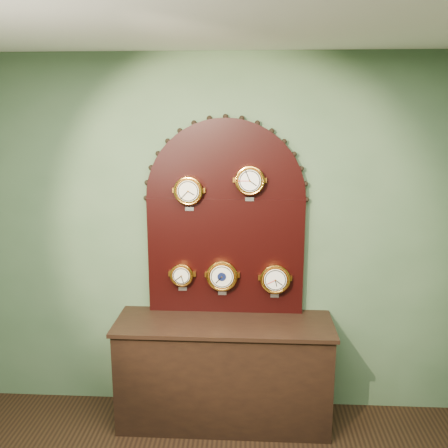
# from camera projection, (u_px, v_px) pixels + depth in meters

# --- Properties ---
(wall_back) EXTENTS (4.00, 0.00, 4.00)m
(wall_back) POSITION_uv_depth(u_px,v_px,m) (226.00, 239.00, 3.89)
(wall_back) COLOR #486545
(wall_back) RESTS_ON ground
(shop_counter) EXTENTS (1.60, 0.50, 0.80)m
(shop_counter) POSITION_uv_depth(u_px,v_px,m) (224.00, 374.00, 3.85)
(shop_counter) COLOR black
(shop_counter) RESTS_ON ground_plane
(display_board) EXTENTS (1.26, 0.06, 1.53)m
(display_board) POSITION_uv_depth(u_px,v_px,m) (226.00, 212.00, 3.79)
(display_board) COLOR black
(display_board) RESTS_ON shop_counter
(roman_clock) EXTENTS (0.22, 0.08, 0.27)m
(roman_clock) POSITION_uv_depth(u_px,v_px,m) (189.00, 191.00, 3.70)
(roman_clock) COLOR orange
(roman_clock) RESTS_ON display_board
(arabic_clock) EXTENTS (0.22, 0.08, 0.27)m
(arabic_clock) POSITION_uv_depth(u_px,v_px,m) (250.00, 180.00, 3.66)
(arabic_clock) COLOR orange
(arabic_clock) RESTS_ON display_board
(hygrometer) EXTENTS (0.18, 0.08, 0.23)m
(hygrometer) POSITION_uv_depth(u_px,v_px,m) (182.00, 275.00, 3.86)
(hygrometer) COLOR orange
(hygrometer) RESTS_ON display_board
(barometer) EXTENTS (0.24, 0.08, 0.29)m
(barometer) POSITION_uv_depth(u_px,v_px,m) (222.00, 276.00, 3.84)
(barometer) COLOR orange
(barometer) RESTS_ON display_board
(tide_clock) EXTENTS (0.23, 0.08, 0.28)m
(tide_clock) POSITION_uv_depth(u_px,v_px,m) (275.00, 279.00, 3.82)
(tide_clock) COLOR orange
(tide_clock) RESTS_ON display_board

